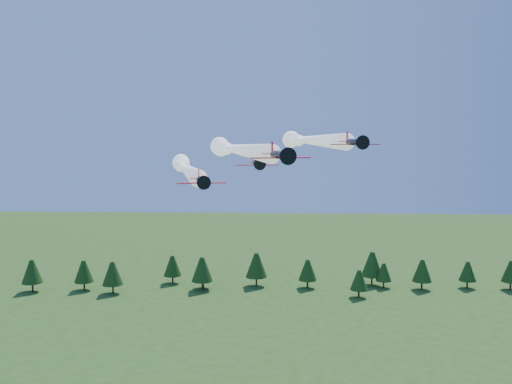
{
  "coord_description": "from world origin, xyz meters",
  "views": [
    {
      "loc": [
        0.77,
        -78.78,
        52.56
      ],
      "look_at": [
        -2.48,
        0.0,
        44.56
      ],
      "focal_mm": 40.0,
      "sensor_mm": 36.0,
      "label": 1
    }
  ],
  "objects_px": {
    "plane_slot": "(257,163)",
    "plane_right": "(307,140)",
    "plane_left": "(185,168)",
    "plane_lead": "(235,149)"
  },
  "relations": [
    {
      "from": "plane_slot",
      "to": "plane_right",
      "type": "bearing_deg",
      "value": 56.81
    },
    {
      "from": "plane_left",
      "to": "plane_right",
      "type": "distance_m",
      "value": 23.59
    },
    {
      "from": "plane_lead",
      "to": "plane_left",
      "type": "distance_m",
      "value": 13.29
    },
    {
      "from": "plane_left",
      "to": "plane_right",
      "type": "height_order",
      "value": "plane_right"
    },
    {
      "from": "plane_right",
      "to": "plane_left",
      "type": "bearing_deg",
      "value": 179.63
    },
    {
      "from": "plane_lead",
      "to": "plane_right",
      "type": "xyz_separation_m",
      "value": [
        12.81,
        12.18,
        1.39
      ]
    },
    {
      "from": "plane_right",
      "to": "plane_lead",
      "type": "bearing_deg",
      "value": -147.03
    },
    {
      "from": "plane_lead",
      "to": "plane_slot",
      "type": "xyz_separation_m",
      "value": [
        4.03,
        -8.62,
        -1.94
      ]
    },
    {
      "from": "plane_lead",
      "to": "plane_left",
      "type": "bearing_deg",
      "value": 125.37
    },
    {
      "from": "plane_lead",
      "to": "plane_right",
      "type": "bearing_deg",
      "value": 28.36
    }
  ]
}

